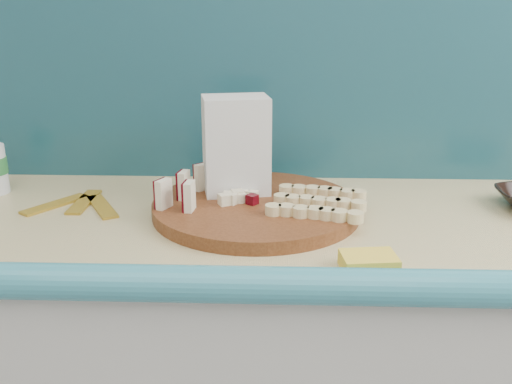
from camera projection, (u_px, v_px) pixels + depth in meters
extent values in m
cube|color=silver|center=(180.00, 15.00, 1.34)|extent=(3.60, 0.04, 2.60)
cube|color=#E4C786|center=(212.00, 222.00, 1.19)|extent=(2.20, 0.60, 0.03)
cube|color=teal|center=(192.00, 292.00, 0.90)|extent=(2.20, 0.06, 0.03)
cube|color=teal|center=(223.00, 76.00, 1.37)|extent=(2.20, 0.02, 0.50)
cylinder|color=#49220F|center=(256.00, 207.00, 1.19)|extent=(0.51, 0.51, 0.03)
cube|color=#F9EBC7|center=(164.00, 194.00, 1.14)|extent=(0.02, 0.04, 0.06)
cube|color=#49050D|center=(159.00, 194.00, 1.14)|extent=(0.01, 0.04, 0.06)
cube|color=#F9EBC7|center=(184.00, 185.00, 1.19)|extent=(0.02, 0.04, 0.06)
cube|color=#49050D|center=(180.00, 185.00, 1.19)|extent=(0.01, 0.04, 0.06)
cube|color=#F9EBC7|center=(203.00, 177.00, 1.25)|extent=(0.02, 0.04, 0.06)
cube|color=#49050D|center=(199.00, 177.00, 1.25)|extent=(0.01, 0.04, 0.06)
cube|color=#F9EBC7|center=(190.00, 196.00, 1.12)|extent=(0.02, 0.04, 0.06)
cube|color=#49050D|center=(185.00, 196.00, 1.13)|extent=(0.01, 0.04, 0.06)
cube|color=beige|center=(248.00, 196.00, 1.19)|extent=(0.02, 0.02, 0.02)
cube|color=beige|center=(252.00, 194.00, 1.19)|extent=(0.02, 0.02, 0.02)
cube|color=#49050D|center=(253.00, 192.00, 1.21)|extent=(0.02, 0.02, 0.02)
cube|color=beige|center=(245.00, 194.00, 1.20)|extent=(0.02, 0.02, 0.02)
cube|color=beige|center=(242.00, 192.00, 1.21)|extent=(0.02, 0.02, 0.02)
cube|color=beige|center=(235.00, 192.00, 1.21)|extent=(0.02, 0.02, 0.02)
cube|color=beige|center=(238.00, 195.00, 1.19)|extent=(0.02, 0.02, 0.02)
cube|color=beige|center=(234.00, 196.00, 1.18)|extent=(0.02, 0.02, 0.02)
cube|color=#49050D|center=(234.00, 199.00, 1.17)|extent=(0.02, 0.02, 0.02)
cube|color=beige|center=(242.00, 198.00, 1.17)|extent=(0.02, 0.02, 0.02)
cube|color=beige|center=(247.00, 199.00, 1.17)|extent=(0.02, 0.02, 0.02)
cube|color=beige|center=(247.00, 196.00, 1.18)|extent=(0.02, 0.02, 0.02)
cylinder|color=beige|center=(274.00, 209.00, 1.11)|extent=(0.03, 0.03, 0.02)
cylinder|color=beige|center=(287.00, 211.00, 1.10)|extent=(0.03, 0.03, 0.02)
cylinder|color=beige|center=(301.00, 212.00, 1.10)|extent=(0.03, 0.03, 0.02)
cylinder|color=beige|center=(314.00, 213.00, 1.09)|extent=(0.03, 0.03, 0.02)
cylinder|color=beige|center=(327.00, 214.00, 1.09)|extent=(0.03, 0.03, 0.02)
cylinder|color=beige|center=(341.00, 215.00, 1.08)|extent=(0.03, 0.03, 0.02)
cylinder|color=beige|center=(355.00, 217.00, 1.07)|extent=(0.03, 0.03, 0.02)
cylinder|color=beige|center=(281.00, 199.00, 1.17)|extent=(0.03, 0.03, 0.02)
cylinder|color=beige|center=(294.00, 200.00, 1.16)|extent=(0.03, 0.03, 0.02)
cylinder|color=beige|center=(306.00, 201.00, 1.16)|extent=(0.03, 0.03, 0.02)
cylinder|color=beige|center=(319.00, 202.00, 1.15)|extent=(0.03, 0.03, 0.02)
cylinder|color=beige|center=(332.00, 203.00, 1.15)|extent=(0.03, 0.03, 0.02)
cylinder|color=beige|center=(344.00, 204.00, 1.14)|extent=(0.03, 0.03, 0.02)
cylinder|color=beige|center=(358.00, 205.00, 1.13)|extent=(0.03, 0.03, 0.02)
cylinder|color=beige|center=(288.00, 189.00, 1.23)|extent=(0.03, 0.03, 0.02)
cylinder|color=beige|center=(299.00, 190.00, 1.22)|extent=(0.03, 0.03, 0.02)
cylinder|color=beige|center=(311.00, 191.00, 1.22)|extent=(0.03, 0.03, 0.02)
cylinder|color=beige|center=(323.00, 192.00, 1.21)|extent=(0.03, 0.03, 0.02)
cylinder|color=beige|center=(336.00, 193.00, 1.20)|extent=(0.03, 0.03, 0.02)
cylinder|color=beige|center=(348.00, 194.00, 1.20)|extent=(0.03, 0.03, 0.02)
cylinder|color=beige|center=(360.00, 195.00, 1.19)|extent=(0.03, 0.03, 0.02)
cube|color=silver|center=(236.00, 151.00, 1.22)|extent=(0.15, 0.12, 0.23)
cube|color=yellow|center=(369.00, 262.00, 0.94)|extent=(0.10, 0.07, 0.03)
cube|color=gold|center=(55.00, 204.00, 1.24)|extent=(0.12, 0.15, 0.01)
cube|color=gold|center=(84.00, 202.00, 1.25)|extent=(0.03, 0.15, 0.01)
cube|color=gold|center=(102.00, 207.00, 1.22)|extent=(0.11, 0.15, 0.01)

